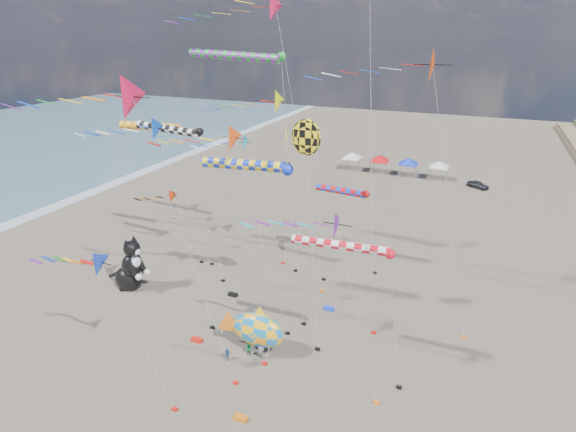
{
  "coord_description": "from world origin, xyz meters",
  "views": [
    {
      "loc": [
        14.47,
        -17.05,
        23.11
      ],
      "look_at": [
        1.99,
        12.0,
        10.21
      ],
      "focal_mm": 28.0,
      "sensor_mm": 36.0,
      "label": 1
    }
  ],
  "objects_px": {
    "cat_inflatable": "(129,263)",
    "fish_inflatable": "(257,330)",
    "person_adult": "(261,351)",
    "child_blue": "(227,354)",
    "parked_car": "(478,185)",
    "child_green": "(249,350)"
  },
  "relations": [
    {
      "from": "child_blue",
      "to": "cat_inflatable",
      "type": "bearing_deg",
      "value": 140.52
    },
    {
      "from": "cat_inflatable",
      "to": "parked_car",
      "type": "distance_m",
      "value": 55.11
    },
    {
      "from": "cat_inflatable",
      "to": "parked_car",
      "type": "xyz_separation_m",
      "value": [
        29.93,
        46.22,
        -2.23
      ]
    },
    {
      "from": "fish_inflatable",
      "to": "parked_car",
      "type": "bearing_deg",
      "value": 73.98
    },
    {
      "from": "cat_inflatable",
      "to": "parked_car",
      "type": "relative_size",
      "value": 1.64
    },
    {
      "from": "person_adult",
      "to": "child_green",
      "type": "distance_m",
      "value": 1.08
    },
    {
      "from": "cat_inflatable",
      "to": "child_blue",
      "type": "xyz_separation_m",
      "value": [
        13.81,
        -5.35,
        -2.28
      ]
    },
    {
      "from": "person_adult",
      "to": "child_blue",
      "type": "xyz_separation_m",
      "value": [
        -2.33,
        -1.07,
        -0.23
      ]
    },
    {
      "from": "fish_inflatable",
      "to": "parked_car",
      "type": "relative_size",
      "value": 1.67
    },
    {
      "from": "cat_inflatable",
      "to": "person_adult",
      "type": "xyz_separation_m",
      "value": [
        16.14,
        -4.28,
        -2.05
      ]
    },
    {
      "from": "cat_inflatable",
      "to": "person_adult",
      "type": "height_order",
      "value": "cat_inflatable"
    },
    {
      "from": "child_green",
      "to": "child_blue",
      "type": "xyz_separation_m",
      "value": [
        -1.27,
        -1.11,
        -0.01
      ]
    },
    {
      "from": "fish_inflatable",
      "to": "person_adult",
      "type": "height_order",
      "value": "fish_inflatable"
    },
    {
      "from": "fish_inflatable",
      "to": "child_green",
      "type": "height_order",
      "value": "fish_inflatable"
    },
    {
      "from": "child_green",
      "to": "child_blue",
      "type": "distance_m",
      "value": 1.69
    },
    {
      "from": "cat_inflatable",
      "to": "parked_car",
      "type": "height_order",
      "value": "cat_inflatable"
    },
    {
      "from": "child_green",
      "to": "parked_car",
      "type": "height_order",
      "value": "parked_car"
    },
    {
      "from": "parked_car",
      "to": "cat_inflatable",
      "type": "bearing_deg",
      "value": 174.46
    },
    {
      "from": "person_adult",
      "to": "parked_car",
      "type": "xyz_separation_m",
      "value": [
        13.79,
        50.5,
        -0.19
      ]
    },
    {
      "from": "fish_inflatable",
      "to": "parked_car",
      "type": "xyz_separation_m",
      "value": [
        14.33,
        49.91,
        -1.59
      ]
    },
    {
      "from": "cat_inflatable",
      "to": "fish_inflatable",
      "type": "height_order",
      "value": "cat_inflatable"
    },
    {
      "from": "fish_inflatable",
      "to": "parked_car",
      "type": "height_order",
      "value": "fish_inflatable"
    }
  ]
}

